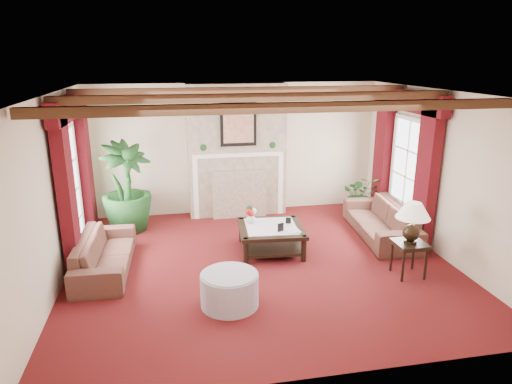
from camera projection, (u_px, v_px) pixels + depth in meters
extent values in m
plane|color=#4F0E0F|center=(262.00, 264.00, 7.33)|extent=(6.00, 6.00, 0.00)
plane|color=white|center=(262.00, 93.00, 6.55)|extent=(6.00, 6.00, 0.00)
cube|color=beige|center=(236.00, 149.00, 9.53)|extent=(6.00, 0.02, 2.70)
cube|color=beige|center=(53.00, 194.00, 6.40)|extent=(0.02, 5.50, 2.70)
cube|color=beige|center=(441.00, 174.00, 7.48)|extent=(0.02, 5.50, 2.70)
imported|color=#3A0F1E|center=(104.00, 248.00, 7.03)|extent=(1.96, 0.68, 0.75)
imported|color=#3A0F1E|center=(381.00, 215.00, 8.37)|extent=(2.21, 1.00, 0.82)
imported|color=black|center=(128.00, 206.00, 8.66)|extent=(2.60, 2.63, 0.96)
imported|color=black|center=(360.00, 199.00, 9.58)|extent=(1.16, 1.21, 0.66)
cylinder|color=#9892A5|center=(230.00, 290.00, 6.07)|extent=(0.78, 0.78, 0.45)
imported|color=silver|center=(251.00, 218.00, 7.85)|extent=(0.25, 0.26, 0.18)
imported|color=black|center=(286.00, 223.00, 7.45)|extent=(0.22, 0.07, 0.29)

